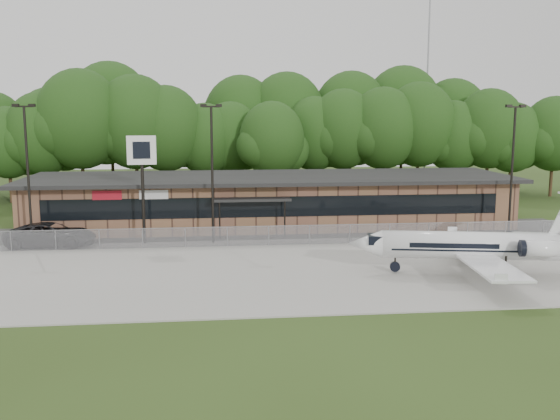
{
  "coord_description": "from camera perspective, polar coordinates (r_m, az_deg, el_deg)",
  "views": [
    {
      "loc": [
        -4.98,
        -29.2,
        9.63
      ],
      "look_at": [
        -0.5,
        12.0,
        3.13
      ],
      "focal_mm": 40.0,
      "sensor_mm": 36.0,
      "label": 1
    }
  ],
  "objects": [
    {
      "name": "fence",
      "position": [
        45.35,
        0.22,
        -2.35
      ],
      "size": [
        46.0,
        0.04,
        1.52
      ],
      "color": "gray",
      "rests_on": "ground"
    },
    {
      "name": "radio_mast",
      "position": [
        81.83,
        13.28,
        10.69
      ],
      "size": [
        0.2,
        0.2,
        25.0
      ],
      "primitive_type": "cylinder",
      "color": "gray",
      "rests_on": "ground"
    },
    {
      "name": "suv",
      "position": [
        48.07,
        -20.2,
        -2.14
      ],
      "size": [
        6.43,
        3.21,
        1.75
      ],
      "primitive_type": "imported",
      "rotation": [
        0.0,
        0.0,
        1.52
      ],
      "color": "#2D2D2F",
      "rests_on": "ground"
    },
    {
      "name": "ground",
      "position": [
        31.15,
        3.34,
        -9.12
      ],
      "size": [
        160.0,
        160.0,
        0.0
      ],
      "primitive_type": "plane",
      "color": "#2E4217",
      "rests_on": "ground"
    },
    {
      "name": "light_pole_left",
      "position": [
        47.66,
        -22.09,
        3.86
      ],
      "size": [
        1.55,
        0.3,
        10.23
      ],
      "color": "black",
      "rests_on": "ground"
    },
    {
      "name": "treeline",
      "position": [
        71.41,
        -2.22,
        7.19
      ],
      "size": [
        72.0,
        12.0,
        15.0
      ],
      "primitive_type": null,
      "color": "#153B13",
      "rests_on": "ground"
    },
    {
      "name": "business_jet",
      "position": [
        38.84,
        17.68,
        -3.2
      ],
      "size": [
        14.66,
        13.16,
        4.95
      ],
      "rotation": [
        0.0,
        0.0,
        -0.19
      ],
      "color": "white",
      "rests_on": "ground"
    },
    {
      "name": "parking_lot",
      "position": [
        49.89,
        -0.36,
        -2.19
      ],
      "size": [
        50.0,
        9.0,
        0.06
      ],
      "primitive_type": "cube",
      "color": "#383835",
      "rests_on": "ground"
    },
    {
      "name": "light_pole_right",
      "position": [
        51.28,
        20.49,
        4.26
      ],
      "size": [
        1.55,
        0.3,
        10.23
      ],
      "color": "black",
      "rests_on": "ground"
    },
    {
      "name": "apron",
      "position": [
        38.74,
        1.38,
        -5.43
      ],
      "size": [
        64.0,
        18.0,
        0.08
      ],
      "primitive_type": "cube",
      "color": "#9E9B93",
      "rests_on": "ground"
    },
    {
      "name": "pole_sign",
      "position": [
        46.41,
        -12.52,
        4.34
      ],
      "size": [
        2.1,
        0.43,
        7.98
      ],
      "rotation": [
        0.0,
        0.0,
        0.09
      ],
      "color": "black",
      "rests_on": "ground"
    },
    {
      "name": "terminal",
      "position": [
        53.89,
        -0.85,
        0.96
      ],
      "size": [
        41.0,
        11.65,
        4.3
      ],
      "color": "brown",
      "rests_on": "ground"
    },
    {
      "name": "light_pole_mid",
      "position": [
        45.85,
        -6.23,
        4.29
      ],
      "size": [
        1.55,
        0.3,
        10.23
      ],
      "color": "black",
      "rests_on": "ground"
    }
  ]
}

